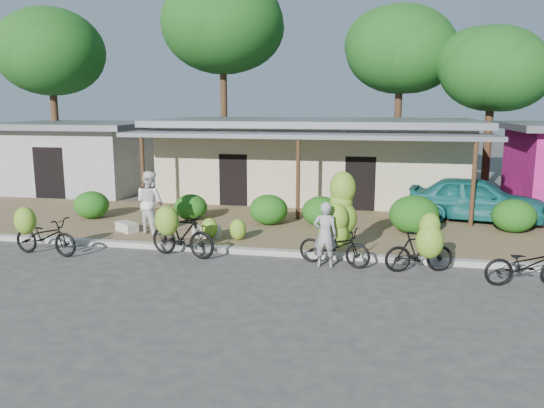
{
  "coord_description": "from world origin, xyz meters",
  "views": [
    {
      "loc": [
        2.65,
        -11.39,
        3.96
      ],
      "look_at": [
        -0.26,
        2.98,
        1.2
      ],
      "focal_mm": 35.0,
      "sensor_mm": 36.0,
      "label": 1
    }
  ],
  "objects_px": {
    "tree_center_right": "(397,48)",
    "teal_van": "(476,199)",
    "vendor": "(325,235)",
    "tree_near_right": "(488,67)",
    "tree_far_center": "(220,22)",
    "bystander": "(150,202)",
    "bike_far_left": "(43,234)",
    "bike_far_right": "(527,265)",
    "sack_far": "(127,227)",
    "bike_left": "(180,233)",
    "sack_near": "(207,232)",
    "tree_back_left": "(48,50)",
    "bike_center": "(338,228)",
    "bike_right": "(422,247)"
  },
  "relations": [
    {
      "from": "bike_far_left",
      "to": "bike_left",
      "type": "xyz_separation_m",
      "value": [
        3.62,
        0.54,
        0.09
      ]
    },
    {
      "from": "tree_back_left",
      "to": "teal_van",
      "type": "distance_m",
      "value": 21.27
    },
    {
      "from": "tree_center_right",
      "to": "bike_right",
      "type": "distance_m",
      "value": 16.66
    },
    {
      "from": "bystander",
      "to": "teal_van",
      "type": "distance_m",
      "value": 10.62
    },
    {
      "from": "tree_far_center",
      "to": "bike_far_right",
      "type": "xyz_separation_m",
      "value": [
        11.62,
        -15.39,
        -7.64
      ]
    },
    {
      "from": "tree_back_left",
      "to": "bike_center",
      "type": "height_order",
      "value": "tree_back_left"
    },
    {
      "from": "tree_back_left",
      "to": "teal_van",
      "type": "relative_size",
      "value": 1.98
    },
    {
      "from": "tree_near_right",
      "to": "bike_right",
      "type": "xyz_separation_m",
      "value": [
        -3.59,
        -13.52,
        -4.96
      ]
    },
    {
      "from": "bike_center",
      "to": "sack_far",
      "type": "xyz_separation_m",
      "value": [
        -6.57,
        1.59,
        -0.64
      ]
    },
    {
      "from": "tree_far_center",
      "to": "bystander",
      "type": "bearing_deg",
      "value": -82.82
    },
    {
      "from": "sack_far",
      "to": "teal_van",
      "type": "relative_size",
      "value": 0.17
    },
    {
      "from": "bike_far_right",
      "to": "bystander",
      "type": "bearing_deg",
      "value": 66.21
    },
    {
      "from": "tree_back_left",
      "to": "bike_far_right",
      "type": "relative_size",
      "value": 4.49
    },
    {
      "from": "bike_center",
      "to": "vendor",
      "type": "distance_m",
      "value": 0.51
    },
    {
      "from": "tree_center_right",
      "to": "teal_van",
      "type": "relative_size",
      "value": 2.01
    },
    {
      "from": "sack_near",
      "to": "bystander",
      "type": "bearing_deg",
      "value": 175.31
    },
    {
      "from": "bike_far_left",
      "to": "bike_left",
      "type": "relative_size",
      "value": 1.0
    },
    {
      "from": "tree_center_right",
      "to": "teal_van",
      "type": "xyz_separation_m",
      "value": [
        2.55,
        -9.61,
        -5.86
      ]
    },
    {
      "from": "tree_back_left",
      "to": "vendor",
      "type": "height_order",
      "value": "tree_back_left"
    },
    {
      "from": "tree_back_left",
      "to": "bike_center",
      "type": "relative_size",
      "value": 3.76
    },
    {
      "from": "tree_far_center",
      "to": "tree_center_right",
      "type": "bearing_deg",
      "value": 3.18
    },
    {
      "from": "sack_far",
      "to": "tree_near_right",
      "type": "bearing_deg",
      "value": 42.97
    },
    {
      "from": "vendor",
      "to": "tree_near_right",
      "type": "bearing_deg",
      "value": -113.42
    },
    {
      "from": "bike_center",
      "to": "teal_van",
      "type": "bearing_deg",
      "value": -23.9
    },
    {
      "from": "bike_far_right",
      "to": "sack_near",
      "type": "xyz_separation_m",
      "value": [
        -8.18,
        2.37,
        -0.21
      ]
    },
    {
      "from": "bike_left",
      "to": "sack_far",
      "type": "bearing_deg",
      "value": 65.28
    },
    {
      "from": "bike_right",
      "to": "sack_far",
      "type": "bearing_deg",
      "value": 60.82
    },
    {
      "from": "bike_left",
      "to": "bike_right",
      "type": "distance_m",
      "value": 6.1
    },
    {
      "from": "sack_near",
      "to": "vendor",
      "type": "height_order",
      "value": "vendor"
    },
    {
      "from": "tree_center_right",
      "to": "bike_left",
      "type": "xyz_separation_m",
      "value": [
        -5.68,
        -15.32,
        -6.06
      ]
    },
    {
      "from": "bike_left",
      "to": "sack_far",
      "type": "height_order",
      "value": "bike_left"
    },
    {
      "from": "tree_near_right",
      "to": "teal_van",
      "type": "relative_size",
      "value": 1.7
    },
    {
      "from": "tree_back_left",
      "to": "tree_near_right",
      "type": "xyz_separation_m",
      "value": [
        21.0,
        1.5,
        -0.99
      ]
    },
    {
      "from": "bike_center",
      "to": "bystander",
      "type": "bearing_deg",
      "value": 88.92
    },
    {
      "from": "tree_far_center",
      "to": "sack_far",
      "type": "relative_size",
      "value": 14.07
    },
    {
      "from": "bike_far_left",
      "to": "bike_far_right",
      "type": "distance_m",
      "value": 11.93
    },
    {
      "from": "bike_left",
      "to": "vendor",
      "type": "bearing_deg",
      "value": -76.91
    },
    {
      "from": "sack_near",
      "to": "sack_far",
      "type": "xyz_separation_m",
      "value": [
        -2.63,
        0.17,
        -0.01
      ]
    },
    {
      "from": "bike_left",
      "to": "sack_far",
      "type": "distance_m",
      "value": 3.21
    },
    {
      "from": "tree_center_right",
      "to": "teal_van",
      "type": "distance_m",
      "value": 11.55
    },
    {
      "from": "bike_left",
      "to": "sack_near",
      "type": "bearing_deg",
      "value": 9.43
    },
    {
      "from": "vendor",
      "to": "teal_van",
      "type": "xyz_separation_m",
      "value": [
        4.44,
        5.74,
        0.05
      ]
    },
    {
      "from": "bike_far_right",
      "to": "sack_far",
      "type": "height_order",
      "value": "bike_far_right"
    },
    {
      "from": "bike_far_right",
      "to": "tree_center_right",
      "type": "bearing_deg",
      "value": -0.29
    },
    {
      "from": "bike_left",
      "to": "sack_near",
      "type": "relative_size",
      "value": 2.36
    },
    {
      "from": "bike_center",
      "to": "sack_near",
      "type": "distance_m",
      "value": 4.23
    },
    {
      "from": "tree_near_right",
      "to": "bike_right",
      "type": "height_order",
      "value": "tree_near_right"
    },
    {
      "from": "bike_center",
      "to": "bike_left",
      "type": "bearing_deg",
      "value": 109.5
    },
    {
      "from": "bike_far_right",
      "to": "teal_van",
      "type": "relative_size",
      "value": 0.44
    },
    {
      "from": "bike_center",
      "to": "bike_far_left",
      "type": "bearing_deg",
      "value": 111.0
    }
  ]
}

